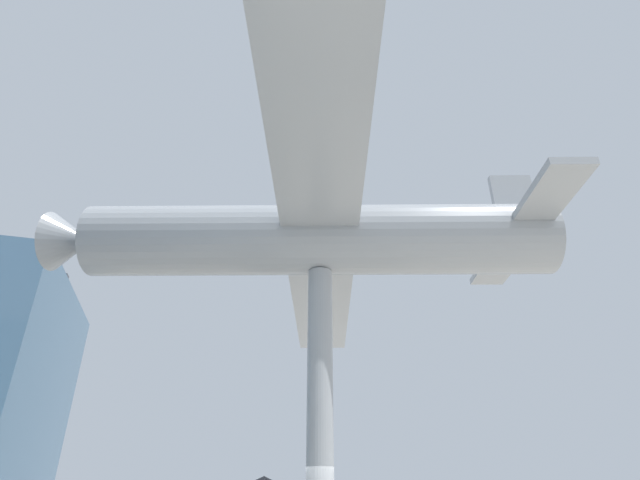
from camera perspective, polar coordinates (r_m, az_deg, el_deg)
The scene contains 2 objects.
support_pylon_central at distance 11.43m, azimuth 0.00°, elevation -19.71°, with size 0.58×0.58×6.91m.
suspended_airplane at distance 12.80m, azimuth -0.82°, elevation 0.04°, with size 19.37×13.37×2.82m.
Camera 1 is at (-10.94, 2.89, 1.85)m, focal length 28.00 mm.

